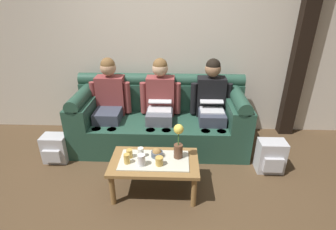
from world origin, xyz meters
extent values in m
plane|color=#4C3823|center=(0.00, 0.00, 0.00)|extent=(14.00, 14.00, 0.00)
cube|color=beige|center=(0.00, 1.70, 1.45)|extent=(6.00, 0.12, 2.90)
cube|color=black|center=(1.92, 1.58, 1.45)|extent=(0.20, 0.20, 2.90)
cube|color=#234738|center=(0.00, 1.10, 0.21)|extent=(2.34, 0.88, 0.42)
cube|color=#234738|center=(0.00, 1.43, 0.62)|extent=(2.34, 0.22, 0.40)
cylinder|color=#234738|center=(0.00, 1.43, 0.87)|extent=(2.34, 0.18, 0.18)
cube|color=#234738|center=(-1.03, 1.10, 0.56)|extent=(0.28, 0.88, 0.28)
cylinder|color=#234738|center=(-1.03, 1.10, 0.74)|extent=(0.18, 0.88, 0.18)
cube|color=#234738|center=(1.03, 1.10, 0.56)|extent=(0.28, 0.88, 0.28)
cylinder|color=#234738|center=(1.03, 1.10, 0.74)|extent=(0.18, 0.88, 0.18)
cube|color=#383D4C|center=(-0.69, 1.04, 0.49)|extent=(0.34, 0.40, 0.15)
cylinder|color=#383D4C|center=(-0.79, 0.78, 0.21)|extent=(0.12, 0.12, 0.42)
cylinder|color=#383D4C|center=(-0.59, 0.78, 0.21)|extent=(0.12, 0.12, 0.42)
cube|color=brown|center=(-0.69, 1.28, 0.69)|extent=(0.38, 0.22, 0.54)
cylinder|color=brown|center=(-0.93, 1.24, 0.67)|extent=(0.09, 0.09, 0.44)
cylinder|color=brown|center=(-0.46, 1.24, 0.67)|extent=(0.09, 0.09, 0.44)
sphere|color=tan|center=(-0.69, 1.26, 1.08)|extent=(0.21, 0.21, 0.21)
sphere|color=brown|center=(-0.69, 1.26, 1.12)|extent=(0.19, 0.19, 0.19)
cube|color=#595B66|center=(0.00, 1.04, 0.49)|extent=(0.34, 0.40, 0.15)
cylinder|color=#595B66|center=(-0.10, 0.78, 0.21)|extent=(0.12, 0.12, 0.42)
cylinder|color=#595B66|center=(0.10, 0.78, 0.21)|extent=(0.12, 0.12, 0.42)
cube|color=brown|center=(0.00, 1.28, 0.69)|extent=(0.38, 0.22, 0.54)
cylinder|color=brown|center=(-0.23, 1.24, 0.67)|extent=(0.09, 0.09, 0.44)
cylinder|color=brown|center=(0.23, 1.24, 0.67)|extent=(0.09, 0.09, 0.44)
sphere|color=tan|center=(0.00, 1.26, 1.08)|extent=(0.21, 0.21, 0.21)
sphere|color=brown|center=(0.00, 1.26, 1.12)|extent=(0.19, 0.19, 0.19)
cube|color=silver|center=(0.00, 1.06, 0.58)|extent=(0.31, 0.22, 0.02)
cube|color=silver|center=(0.00, 1.21, 0.68)|extent=(0.31, 0.20, 0.09)
cube|color=black|center=(0.00, 1.20, 0.68)|extent=(0.27, 0.18, 0.07)
cube|color=#383D4C|center=(0.69, 1.04, 0.49)|extent=(0.34, 0.40, 0.15)
cylinder|color=#383D4C|center=(0.59, 0.78, 0.21)|extent=(0.12, 0.12, 0.42)
cylinder|color=#383D4C|center=(0.79, 0.78, 0.21)|extent=(0.12, 0.12, 0.42)
cube|color=black|center=(0.69, 1.28, 0.69)|extent=(0.38, 0.22, 0.54)
cylinder|color=black|center=(0.46, 1.24, 0.67)|extent=(0.09, 0.09, 0.44)
cylinder|color=black|center=(0.93, 1.24, 0.67)|extent=(0.09, 0.09, 0.44)
sphere|color=#936B4C|center=(0.69, 1.26, 1.08)|extent=(0.21, 0.21, 0.21)
sphere|color=black|center=(0.69, 1.26, 1.12)|extent=(0.19, 0.19, 0.19)
cube|color=silver|center=(0.69, 1.06, 0.58)|extent=(0.31, 0.22, 0.02)
cube|color=silver|center=(0.69, 1.20, 0.69)|extent=(0.31, 0.21, 0.07)
cube|color=black|center=(0.69, 1.19, 0.69)|extent=(0.27, 0.18, 0.05)
cube|color=olive|center=(0.00, 0.16, 0.38)|extent=(0.93, 0.53, 0.04)
cube|color=beige|center=(0.00, 0.16, 0.40)|extent=(0.72, 0.37, 0.01)
cylinder|color=olive|center=(-0.41, -0.05, 0.18)|extent=(0.06, 0.06, 0.36)
cylinder|color=olive|center=(0.41, -0.05, 0.18)|extent=(0.06, 0.06, 0.36)
cylinder|color=olive|center=(-0.41, 0.37, 0.18)|extent=(0.06, 0.06, 0.36)
cylinder|color=olive|center=(0.41, 0.37, 0.18)|extent=(0.06, 0.06, 0.36)
cylinder|color=brown|center=(0.25, 0.22, 0.48)|extent=(0.09, 0.09, 0.15)
cylinder|color=#3D7538|center=(0.25, 0.22, 0.63)|extent=(0.01, 0.01, 0.15)
sphere|color=#E5CC4C|center=(0.25, 0.22, 0.74)|extent=(0.10, 0.10, 0.10)
cylinder|color=#4C5666|center=(0.02, 0.22, 0.43)|extent=(0.12, 0.12, 0.06)
sphere|color=olive|center=(0.02, 0.22, 0.46)|extent=(0.10, 0.10, 0.10)
cylinder|color=gold|center=(-0.27, 0.09, 0.46)|extent=(0.06, 0.06, 0.11)
cylinder|color=gold|center=(-0.26, 0.20, 0.45)|extent=(0.06, 0.06, 0.09)
cylinder|color=white|center=(-0.15, 0.21, 0.46)|extent=(0.06, 0.06, 0.11)
cylinder|color=silver|center=(-0.12, 0.06, 0.47)|extent=(0.08, 0.08, 0.12)
cylinder|color=gold|center=(0.06, 0.08, 0.45)|extent=(0.08, 0.08, 0.09)
cube|color=#B7B7BC|center=(-1.32, 0.68, 0.18)|extent=(0.31, 0.22, 0.36)
cube|color=#B7B7BC|center=(-1.32, 0.55, 0.14)|extent=(0.21, 0.05, 0.16)
cube|color=#B7B7BC|center=(1.37, 0.57, 0.20)|extent=(0.32, 0.21, 0.40)
cube|color=#B7B7BC|center=(1.37, 0.45, 0.16)|extent=(0.22, 0.05, 0.18)
camera|label=1|loc=(0.23, -2.06, 1.99)|focal=27.52mm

